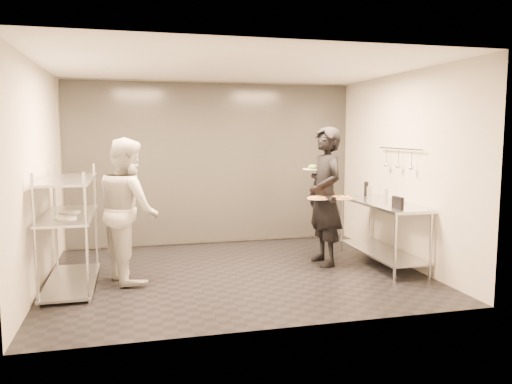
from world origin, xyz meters
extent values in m
cube|color=black|center=(0.00, 0.00, 0.00)|extent=(5.00, 4.00, 0.00)
cube|color=white|center=(0.00, 0.00, 2.80)|extent=(5.00, 4.00, 0.00)
cube|color=beige|center=(0.00, 2.00, 1.40)|extent=(5.00, 0.00, 2.80)
cube|color=beige|center=(0.00, -2.00, 1.40)|extent=(5.00, 0.00, 2.80)
cube|color=beige|center=(-2.50, 0.00, 1.40)|extent=(0.00, 4.00, 2.80)
cube|color=beige|center=(2.50, 0.00, 1.40)|extent=(0.00, 4.00, 2.80)
cube|color=silver|center=(0.00, 1.97, 1.40)|extent=(4.90, 0.04, 2.74)
cylinder|color=#B2B4B9|center=(-2.42, -0.77, 0.75)|extent=(0.04, 0.04, 1.50)
cylinder|color=#B2B4B9|center=(-2.42, 0.77, 0.75)|extent=(0.04, 0.04, 1.50)
cylinder|color=#B2B4B9|center=(-1.88, -0.77, 0.75)|extent=(0.04, 0.04, 1.50)
cylinder|color=#B2B4B9|center=(-1.88, 0.77, 0.75)|extent=(0.04, 0.04, 1.50)
cube|color=#AFB5BA|center=(-2.15, 0.00, 0.05)|extent=(0.60, 1.60, 0.03)
cube|color=#AFB5BA|center=(-2.15, 0.00, 0.90)|extent=(0.60, 1.60, 0.03)
cube|color=#AFB5BA|center=(-2.15, 0.00, 1.35)|extent=(0.60, 1.60, 0.03)
cylinder|color=silver|center=(-2.15, -0.35, 0.93)|extent=(0.26, 0.26, 0.01)
cylinder|color=silver|center=(-2.15, 0.10, 0.93)|extent=(0.26, 0.26, 0.01)
cylinder|color=#B2B4B9|center=(1.92, -0.86, 0.45)|extent=(0.04, 0.04, 0.90)
cylinder|color=#B2B4B9|center=(1.92, 0.86, 0.45)|extent=(0.04, 0.04, 0.90)
cylinder|color=#B2B4B9|center=(2.44, -0.86, 0.45)|extent=(0.04, 0.04, 0.90)
cylinder|color=#B2B4B9|center=(2.44, 0.86, 0.45)|extent=(0.04, 0.04, 0.90)
cube|color=#AFB5BA|center=(2.18, 0.00, 0.18)|extent=(0.57, 1.71, 0.03)
cube|color=#AFB5BA|center=(2.18, 0.00, 0.90)|extent=(0.60, 1.80, 0.04)
cylinder|color=#B2B4B9|center=(2.44, 0.00, 1.70)|extent=(0.02, 1.20, 0.02)
cylinder|color=#B2B4B9|center=(2.42, -0.35, 1.57)|extent=(0.01, 0.01, 0.22)
sphere|color=#B2B4B9|center=(2.42, -0.35, 1.44)|extent=(0.07, 0.07, 0.07)
cylinder|color=#B2B4B9|center=(2.42, 0.00, 1.57)|extent=(0.01, 0.01, 0.22)
sphere|color=#B2B4B9|center=(2.42, 0.00, 1.44)|extent=(0.07, 0.07, 0.07)
cylinder|color=#B2B4B9|center=(2.42, 0.35, 1.57)|extent=(0.01, 0.01, 0.22)
sphere|color=#B2B4B9|center=(2.42, 0.35, 1.44)|extent=(0.07, 0.07, 0.07)
imported|color=black|center=(1.36, 0.19, 1.01)|extent=(0.54, 0.77, 2.01)
imported|color=silver|center=(-1.43, 0.07, 0.93)|extent=(0.95, 1.08, 1.87)
cylinder|color=silver|center=(1.19, 0.04, 1.00)|extent=(0.31, 0.31, 0.01)
cylinder|color=#A7683C|center=(1.19, 0.04, 1.01)|extent=(0.27, 0.27, 0.02)
cylinder|color=red|center=(1.19, 0.04, 1.02)|extent=(0.24, 0.24, 0.01)
sphere|color=#155914|center=(1.19, 0.04, 1.03)|extent=(0.04, 0.04, 0.04)
cylinder|color=silver|center=(1.50, -0.07, 1.01)|extent=(0.33, 0.33, 0.01)
cylinder|color=#A7683C|center=(1.50, -0.07, 1.02)|extent=(0.29, 0.29, 0.02)
cylinder|color=red|center=(1.50, -0.07, 1.03)|extent=(0.26, 0.26, 0.01)
sphere|color=#155914|center=(1.50, -0.07, 1.04)|extent=(0.04, 0.04, 0.04)
cylinder|color=silver|center=(1.26, 0.45, 1.39)|extent=(0.30, 0.30, 0.01)
ellipsoid|color=#2B5E17|center=(1.26, 0.45, 1.42)|extent=(0.13, 0.13, 0.07)
cube|color=black|center=(2.06, -0.64, 1.00)|extent=(0.05, 0.23, 0.17)
cylinder|color=gray|center=(2.04, 0.16, 1.03)|extent=(0.06, 0.06, 0.21)
cylinder|color=gray|center=(2.31, 0.13, 1.01)|extent=(0.05, 0.05, 0.18)
cylinder|color=black|center=(2.25, 0.67, 1.04)|extent=(0.07, 0.07, 0.24)
camera|label=1|loc=(-1.36, -6.56, 1.93)|focal=35.00mm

